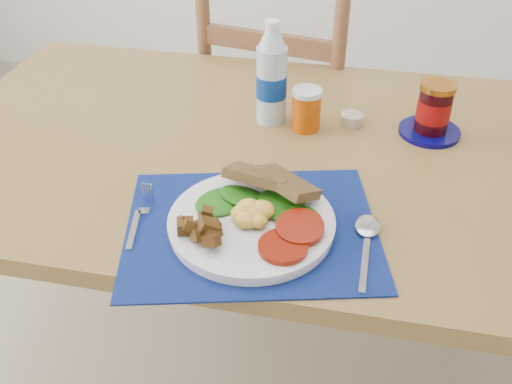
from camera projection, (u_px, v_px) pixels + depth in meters
table at (241, 173)px, 1.32m from camera, size 1.40×0.90×0.75m
chair_far at (282, 79)px, 1.81m from camera, size 0.53×0.51×1.26m
placemat at (251, 228)px, 1.02m from camera, size 0.52×0.45×0.00m
breakfast_plate at (248, 220)px, 1.01m from camera, size 0.29×0.29×0.07m
fork at (141, 218)px, 1.04m from camera, size 0.03×0.15×0.00m
spoon at (367, 237)px, 1.00m from camera, size 0.05×0.20×0.01m
water_bottle at (272, 79)px, 1.28m from camera, size 0.07×0.07×0.24m
juice_glass at (306, 110)px, 1.29m from camera, size 0.07×0.07×0.09m
ramekin at (352, 119)px, 1.32m from camera, size 0.05×0.05×0.03m
jam_on_saucer at (433, 112)px, 1.26m from camera, size 0.14×0.14×0.12m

